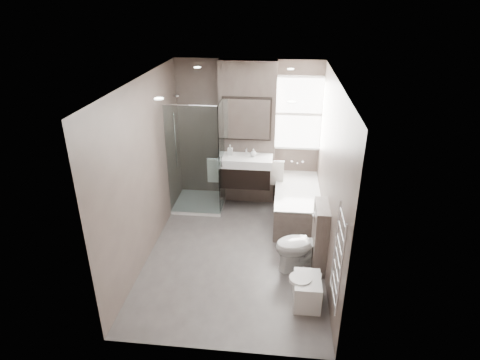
# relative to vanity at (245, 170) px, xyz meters

# --- Properties ---
(room) EXTENTS (2.70, 3.90, 2.70)m
(room) POSITION_rel_vanity_xyz_m (0.00, -1.43, 0.56)
(room) COLOR #524D4B
(room) RESTS_ON ground
(vanity_pier) EXTENTS (1.00, 0.25, 2.60)m
(vanity_pier) POSITION_rel_vanity_xyz_m (0.00, 0.35, 0.56)
(vanity_pier) COLOR brown
(vanity_pier) RESTS_ON ground
(vanity) EXTENTS (0.95, 0.47, 0.66)m
(vanity) POSITION_rel_vanity_xyz_m (0.00, 0.00, 0.00)
(vanity) COLOR black
(vanity) RESTS_ON vanity_pier
(mirror_cabinet) EXTENTS (0.86, 0.08, 0.76)m
(mirror_cabinet) POSITION_rel_vanity_xyz_m (0.00, 0.19, 0.89)
(mirror_cabinet) COLOR black
(mirror_cabinet) RESTS_ON vanity_pier
(towel_left) EXTENTS (0.24, 0.06, 0.44)m
(towel_left) POSITION_rel_vanity_xyz_m (-0.56, -0.02, -0.02)
(towel_left) COLOR silver
(towel_left) RESTS_ON vanity_pier
(towel_right) EXTENTS (0.24, 0.06, 0.44)m
(towel_right) POSITION_rel_vanity_xyz_m (0.56, -0.02, -0.02)
(towel_right) COLOR silver
(towel_right) RESTS_ON vanity_pier
(shower_enclosure) EXTENTS (0.90, 0.90, 2.00)m
(shower_enclosure) POSITION_rel_vanity_xyz_m (-0.75, -0.08, -0.25)
(shower_enclosure) COLOR white
(shower_enclosure) RESTS_ON ground
(bathtub) EXTENTS (0.75, 1.60, 0.57)m
(bathtub) POSITION_rel_vanity_xyz_m (0.92, -0.33, -0.43)
(bathtub) COLOR brown
(bathtub) RESTS_ON ground
(window) EXTENTS (0.98, 0.06, 1.33)m
(window) POSITION_rel_vanity_xyz_m (0.90, 0.45, 0.93)
(window) COLOR white
(window) RESTS_ON room
(toilet) EXTENTS (0.85, 0.64, 0.77)m
(toilet) POSITION_rel_vanity_xyz_m (0.97, -1.72, -0.36)
(toilet) COLOR white
(toilet) RESTS_ON ground
(cistern_box) EXTENTS (0.19, 0.55, 1.00)m
(cistern_box) POSITION_rel_vanity_xyz_m (1.21, -1.68, -0.24)
(cistern_box) COLOR brown
(cistern_box) RESTS_ON ground
(bidet) EXTENTS (0.40, 0.47, 0.49)m
(bidet) POSITION_rel_vanity_xyz_m (1.01, -2.45, -0.54)
(bidet) COLOR white
(bidet) RESTS_ON ground
(towel_radiator) EXTENTS (0.03, 0.49, 1.10)m
(towel_radiator) POSITION_rel_vanity_xyz_m (1.25, -3.03, 0.38)
(towel_radiator) COLOR silver
(towel_radiator) RESTS_ON room
(soap_bottle_a) EXTENTS (0.08, 0.09, 0.19)m
(soap_bottle_a) POSITION_rel_vanity_xyz_m (-0.28, 0.06, 0.35)
(soap_bottle_a) COLOR white
(soap_bottle_a) RESTS_ON vanity
(soap_bottle_b) EXTENTS (0.11, 0.11, 0.14)m
(soap_bottle_b) POSITION_rel_vanity_xyz_m (0.14, 0.03, 0.33)
(soap_bottle_b) COLOR white
(soap_bottle_b) RESTS_ON vanity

